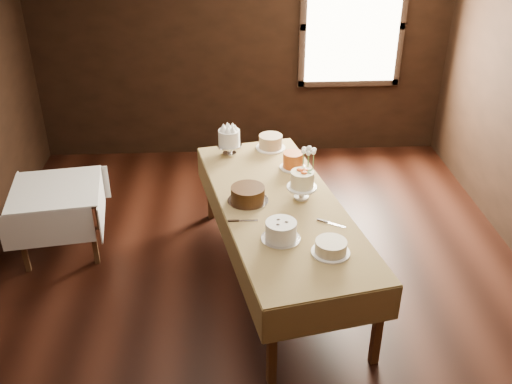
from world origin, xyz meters
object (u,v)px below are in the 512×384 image
object	(u,v)px
cake_chocolate	(248,195)
cake_server_c	(260,186)
display_table	(280,209)
cake_meringue	(229,143)
cake_server_e	(249,221)
cake_flowers	(302,186)
cake_server_b	(336,225)
cake_swirl	(281,231)
cake_server_d	(300,182)
flower_vase	(308,176)
cake_speckled	(271,142)
cake_caramel	(293,161)
cake_cream	(331,248)
side_table	(56,195)

from	to	relation	value
cake_chocolate	cake_server_c	distance (m)	0.29
display_table	cake_meringue	bearing A→B (deg)	112.75
display_table	cake_server_e	distance (m)	0.39
cake_flowers	cake_server_b	bearing A→B (deg)	-63.42
cake_swirl	cake_server_b	size ratio (longest dim) A/B	1.25
cake_server_d	flower_vase	size ratio (longest dim) A/B	1.83
cake_meringue	display_table	bearing A→B (deg)	-67.25
display_table	cake_server_e	size ratio (longest dim) A/B	11.00
cake_speckled	cake_swirl	bearing A→B (deg)	-91.82
cake_caramel	cake_speckled	bearing A→B (deg)	111.18
cake_meringue	cake_server_b	distance (m)	1.57
cake_caramel	cake_swirl	distance (m)	1.20
cake_server_c	cake_server_e	distance (m)	0.58
cake_meringue	cake_flowers	xyz separation A→B (m)	(0.60, -0.89, -0.01)
cake_chocolate	cake_swirl	size ratio (longest dim) A/B	1.33
cake_server_d	cake_cream	bearing A→B (deg)	-125.36
side_table	cake_server_e	xyz separation A→B (m)	(1.74, -0.84, 0.19)
display_table	cake_caramel	bearing A→B (deg)	74.27
cake_meringue	cake_server_b	bearing A→B (deg)	-58.52
cake_swirl	cake_server_d	size ratio (longest dim) A/B	1.25
display_table	cake_speckled	world-z (taller)	cake_speckled
cake_speckled	cake_server_c	distance (m)	0.80
cake_meringue	cake_server_e	distance (m)	1.25
cake_server_c	cake_server_e	world-z (taller)	same
side_table	cake_cream	bearing A→B (deg)	-29.37
flower_vase	display_table	bearing A→B (deg)	-128.52
cake_caramel	cake_server_d	bearing A→B (deg)	-82.77
flower_vase	cake_swirl	bearing A→B (deg)	-109.97
cake_meringue	cake_server_b	xyz separation A→B (m)	(0.82, -1.34, -0.12)
cake_server_d	cake_server_e	world-z (taller)	same
cake_server_e	cake_server_c	bearing A→B (deg)	77.28
cake_caramel	flower_vase	bearing A→B (deg)	-71.08
cake_server_e	flower_vase	distance (m)	0.83
cake_swirl	display_table	bearing A→B (deg)	85.34
display_table	cake_flowers	distance (m)	0.27
cake_flowers	side_table	bearing A→B (deg)	167.38
side_table	cake_server_e	size ratio (longest dim) A/B	3.75
cake_flowers	display_table	bearing A→B (deg)	-158.38
display_table	cake_server_c	distance (m)	0.34
display_table	cake_server_c	size ratio (longest dim) A/B	11.00
cake_swirl	side_table	bearing A→B (deg)	150.69
cake_caramel	cake_chocolate	xyz separation A→B (m)	(-0.45, -0.60, -0.01)
cake_server_c	display_table	bearing A→B (deg)	-158.14
side_table	cake_speckled	world-z (taller)	cake_speckled
cake_server_c	flower_vase	bearing A→B (deg)	-87.64
cake_cream	cake_flowers	bearing A→B (deg)	97.78
side_table	cake_cream	world-z (taller)	cake_cream
cake_meringue	cake_server_b	size ratio (longest dim) A/B	1.15
display_table	cake_speckled	size ratio (longest dim) A/B	8.03
cake_server_c	cake_server_d	bearing A→B (deg)	-86.48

